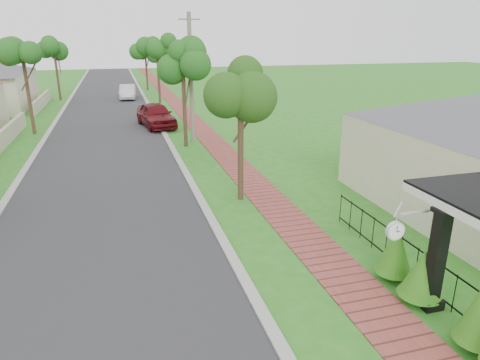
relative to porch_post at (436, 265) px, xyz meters
name	(u,v)px	position (x,y,z in m)	size (l,w,h in m)	color
ground	(233,314)	(-4.55, 1.00, -1.12)	(160.00, 160.00, 0.00)	#26741B
road	(106,136)	(-7.55, 21.00, -1.12)	(7.00, 120.00, 0.02)	#28282B
kerb_right	(164,133)	(-3.90, 21.00, -1.12)	(0.30, 120.00, 0.10)	#9E9E99
kerb_left	(44,140)	(-11.20, 21.00, -1.12)	(0.30, 120.00, 0.10)	#9E9E99
sidewalk	(202,130)	(-1.30, 21.00, -1.12)	(1.50, 120.00, 0.03)	#97453C
porch_post	(436,265)	(0.00, 0.00, 0.00)	(0.48, 0.48, 2.52)	black
picket_fence	(417,264)	(0.35, 1.00, -0.59)	(0.03, 8.02, 1.00)	black
street_trees	(103,57)	(-7.42, 27.84, 3.42)	(10.70, 37.65, 5.89)	#382619
hedge_row	(446,293)	(-0.10, -0.54, -0.37)	(0.92, 4.44, 1.78)	#246B15
parked_car_red	(156,115)	(-4.15, 23.08, -0.29)	(1.95, 4.85, 1.65)	#610E14
parked_car_white	(128,92)	(-5.55, 37.93, -0.42)	(1.48, 4.23, 1.39)	silver
near_tree	(241,96)	(-2.35, 8.00, 2.89)	(1.96, 1.96, 5.04)	#382619
utility_pole	(191,79)	(-2.46, 17.96, 2.61)	(1.20, 0.24, 7.35)	#756B5B
station_clock	(397,229)	(-0.87, 0.40, 0.83)	(1.07, 0.13, 0.64)	silver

